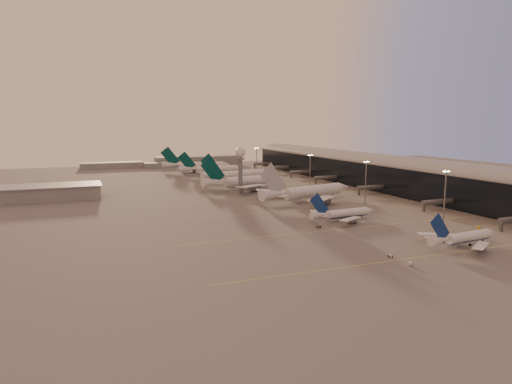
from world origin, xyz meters
name	(u,v)px	position (x,y,z in m)	size (l,w,h in m)	color
ground	(330,237)	(0.00, 0.00, 0.00)	(700.00, 700.00, 0.00)	#5D5A5A
taxiway_markings	(324,208)	(30.00, 56.00, 0.01)	(180.00, 185.25, 0.02)	#D8CD4C
terminal	(383,172)	(107.88, 110.09, 10.52)	(57.00, 362.00, 23.04)	black
hangar	(28,193)	(-120.00, 140.00, 4.32)	(82.00, 27.00, 8.50)	slate
radar_tower	(240,161)	(5.00, 120.00, 20.95)	(6.40, 6.40, 31.10)	slate
mast_a	(445,195)	(58.00, 0.00, 13.74)	(3.60, 0.56, 25.00)	slate
mast_b	(366,180)	(55.00, 55.00, 13.74)	(3.60, 0.56, 25.00)	slate
mast_c	(310,171)	(50.00, 110.00, 13.74)	(3.60, 0.56, 25.00)	slate
mast_d	(257,161)	(48.00, 200.00, 13.74)	(3.60, 0.56, 25.00)	slate
distant_horizon	(173,162)	(2.62, 325.14, 3.89)	(165.00, 37.50, 9.00)	slate
narrowbody_near	(464,239)	(39.01, -30.14, 2.81)	(35.51, 28.22, 13.89)	silver
narrowbody_mid	(343,215)	(21.71, 24.54, 2.87)	(36.27, 28.86, 14.17)	silver
widebody_white	(308,194)	(31.04, 76.67, 4.16)	(66.69, 52.74, 24.00)	silver
greentail_a	(245,183)	(14.25, 135.86, 4.22)	(65.07, 52.05, 23.89)	silver
greentail_b	(238,176)	(23.19, 176.03, 4.06)	(62.41, 49.87, 22.98)	silver
greentail_c	(212,171)	(17.23, 228.37, 3.71)	(57.73, 46.43, 20.98)	silver
greentail_d	(197,167)	(12.12, 262.42, 4.11)	(63.41, 50.73, 23.27)	silver
gsv_truck_a	(411,262)	(5.53, -41.22, 1.28)	(6.61, 4.23, 2.51)	silver
gsv_tug_near	(390,256)	(5.11, -31.40, 0.46)	(2.32, 3.37, 0.89)	silver
gsv_catering_a	(479,224)	(67.61, -10.86, 2.13)	(5.55, 3.28, 4.27)	gold
gsv_tug_mid	(319,227)	(3.94, 15.85, 0.58)	(4.37, 4.57, 1.13)	#595C5F
gsv_truck_b	(371,209)	(47.49, 39.18, 1.04)	(5.12, 2.11, 2.03)	gold
gsv_truck_c	(265,206)	(0.68, 68.06, 1.10)	(5.65, 3.92, 2.15)	silver
gsv_catering_b	(387,198)	(73.77, 60.44, 2.00)	(5.32, 3.82, 3.99)	silver
gsv_tug_far	(260,195)	(13.83, 107.99, 0.46)	(3.52, 3.57, 0.90)	silver
gsv_truck_d	(200,190)	(-17.68, 135.10, 1.23)	(3.66, 6.33, 2.41)	silver
gsv_tug_hangar	(263,183)	(35.63, 156.93, 0.57)	(4.26, 3.09, 1.10)	gold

